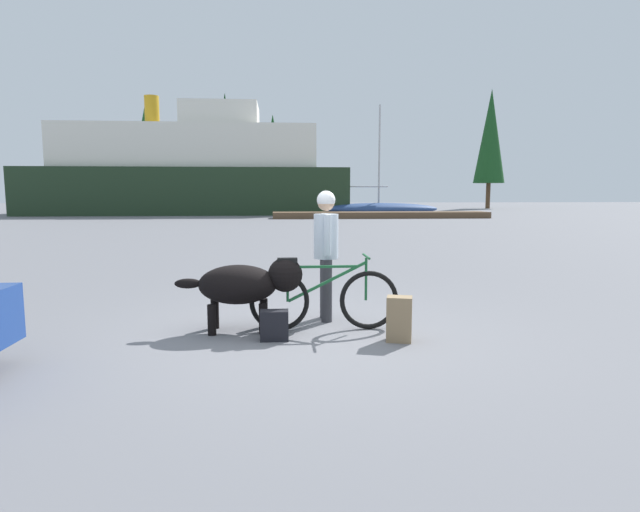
{
  "coord_description": "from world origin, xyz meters",
  "views": [
    {
      "loc": [
        -0.24,
        -5.97,
        1.67
      ],
      "look_at": [
        0.31,
        0.91,
        0.83
      ],
      "focal_mm": 29.23,
      "sensor_mm": 36.0,
      "label": 1
    }
  ],
  "objects": [
    {
      "name": "pine_tree_center",
      "position": [
        -0.74,
        48.09,
        5.8
      ],
      "size": [
        2.84,
        2.84,
        9.49
      ],
      "color": "#4C331E",
      "rests_on": "ground_plane"
    },
    {
      "name": "handbag_pannier",
      "position": [
        -0.3,
        -0.18,
        0.17
      ],
      "size": [
        0.32,
        0.18,
        0.34
      ],
      "primitive_type": "cube",
      "rotation": [
        0.0,
        0.0,
        -0.01
      ],
      "color": "black",
      "rests_on": "ground_plane"
    },
    {
      "name": "dock_pier",
      "position": [
        6.46,
        27.9,
        0.2
      ],
      "size": [
        14.13,
        2.13,
        0.4
      ],
      "primitive_type": "cube",
      "color": "brown",
      "rests_on": "ground_plane"
    },
    {
      "name": "pine_tree_far_left",
      "position": [
        -13.17,
        48.04,
        7.07
      ],
      "size": [
        3.33,
        3.33,
        10.96
      ],
      "color": "#4C331E",
      "rests_on": "ground_plane"
    },
    {
      "name": "ferry_boat",
      "position": [
        -6.96,
        36.29,
        3.23
      ],
      "size": [
        24.07,
        8.82,
        9.08
      ],
      "color": "#1E331E",
      "rests_on": "ground_plane"
    },
    {
      "name": "ground_plane",
      "position": [
        0.0,
        0.0,
        0.0
      ],
      "size": [
        160.0,
        160.0,
        0.0
      ],
      "primitive_type": "plane",
      "color": "slate"
    },
    {
      "name": "person_cyclist",
      "position": [
        0.37,
        0.74,
        1.02
      ],
      "size": [
        0.32,
        0.53,
        1.7
      ],
      "color": "#333338",
      "rests_on": "ground_plane"
    },
    {
      "name": "sailboat_moored",
      "position": [
        7.17,
        32.27,
        0.48
      ],
      "size": [
        8.87,
        2.48,
        7.99
      ],
      "color": "navy",
      "rests_on": "ground_plane"
    },
    {
      "name": "backpack",
      "position": [
        1.1,
        -0.33,
        0.26
      ],
      "size": [
        0.32,
        0.27,
        0.51
      ],
      "primitive_type": "cube",
      "rotation": [
        0.0,
        0.0,
        -0.27
      ],
      "color": "#8C7251",
      "rests_on": "ground_plane"
    },
    {
      "name": "pine_tree_far_right",
      "position": [
        21.55,
        47.0,
        7.37
      ],
      "size": [
        3.13,
        3.13,
        12.16
      ],
      "color": "#4C331E",
      "rests_on": "ground_plane"
    },
    {
      "name": "bicycle",
      "position": [
        0.29,
        0.22,
        0.39
      ],
      "size": [
        1.82,
        0.44,
        0.92
      ],
      "color": "black",
      "rests_on": "ground_plane"
    },
    {
      "name": "pine_tree_mid_back",
      "position": [
        -6.12,
        54.65,
        8.0
      ],
      "size": [
        2.91,
        2.91,
        12.76
      ],
      "color": "#4C331E",
      "rests_on": "ground_plane"
    },
    {
      "name": "dog",
      "position": [
        -0.62,
        0.25,
        0.58
      ],
      "size": [
        1.53,
        0.56,
        0.89
      ],
      "color": "black",
      "rests_on": "ground_plane"
    }
  ]
}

